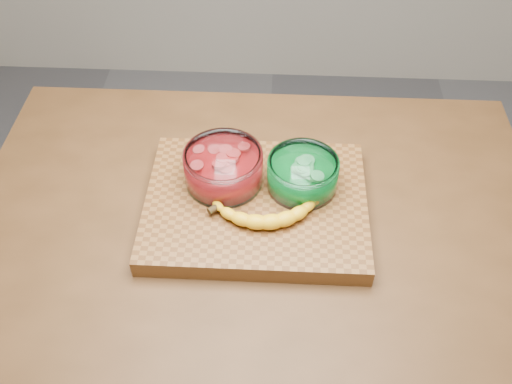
{
  "coord_description": "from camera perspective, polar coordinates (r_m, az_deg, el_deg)",
  "views": [
    {
      "loc": [
        0.04,
        -0.78,
        1.8
      ],
      "look_at": [
        0.0,
        0.0,
        0.96
      ],
      "focal_mm": 40.0,
      "sensor_mm": 36.0,
      "label": 1
    }
  ],
  "objects": [
    {
      "name": "counter",
      "position": [
        1.56,
        0.0,
        -12.88
      ],
      "size": [
        1.2,
        0.8,
        0.9
      ],
      "primitive_type": "cube",
      "color": "#4E3017",
      "rests_on": "ground"
    },
    {
      "name": "cutting_board",
      "position": [
        1.17,
        0.0,
        -1.33
      ],
      "size": [
        0.45,
        0.35,
        0.04
      ],
      "primitive_type": "cube",
      "color": "brown",
      "rests_on": "counter"
    },
    {
      "name": "banana",
      "position": [
        1.12,
        1.07,
        -1.63
      ],
      "size": [
        0.25,
        0.13,
        0.03
      ],
      "primitive_type": null,
      "color": "yellow",
      "rests_on": "cutting_board"
    },
    {
      "name": "bowl_red",
      "position": [
        1.17,
        -3.27,
        2.42
      ],
      "size": [
        0.16,
        0.16,
        0.08
      ],
      "color": "white",
      "rests_on": "cutting_board"
    },
    {
      "name": "bowl_green",
      "position": [
        1.16,
        4.67,
        1.8
      ],
      "size": [
        0.15,
        0.15,
        0.07
      ],
      "color": "white",
      "rests_on": "cutting_board"
    }
  ]
}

